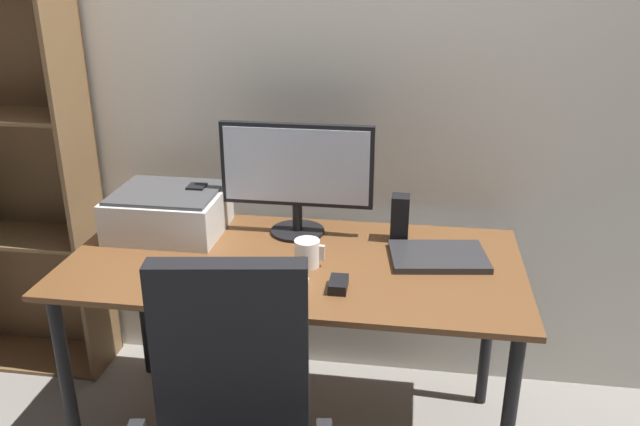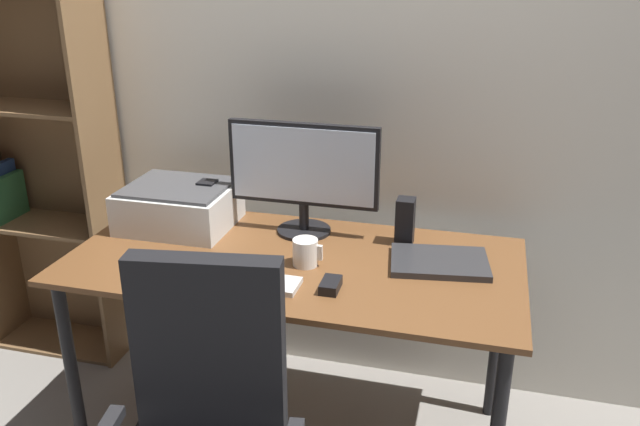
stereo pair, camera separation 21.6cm
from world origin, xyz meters
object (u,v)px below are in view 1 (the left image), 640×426
(speaker_left, at_px, (198,207))
(printer, at_px, (168,211))
(monitor, at_px, (297,172))
(keyboard, at_px, (260,285))
(laptop, at_px, (438,256))
(mouse, at_px, (338,284))
(speaker_right, at_px, (400,218))
(desk, at_px, (294,281))
(bookshelf, at_px, (13,178))
(coffee_mug, at_px, (307,253))

(speaker_left, distance_m, printer, 0.11)
(monitor, height_order, keyboard, monitor)
(keyboard, bearing_deg, laptop, 28.06)
(keyboard, relative_size, mouse, 3.02)
(laptop, bearing_deg, speaker_right, 125.35)
(keyboard, bearing_deg, speaker_right, 46.86)
(desk, xyz_separation_m, monitor, (-0.03, 0.23, 0.32))
(desk, bearing_deg, printer, 161.08)
(mouse, bearing_deg, monitor, 115.56)
(keyboard, bearing_deg, bookshelf, 154.57)
(coffee_mug, bearing_deg, bookshelf, 162.68)
(mouse, relative_size, laptop, 0.30)
(desk, distance_m, speaker_left, 0.49)
(desk, height_order, coffee_mug, coffee_mug)
(keyboard, bearing_deg, speaker_left, 128.90)
(speaker_left, bearing_deg, mouse, -34.93)
(mouse, bearing_deg, keyboard, -174.86)
(desk, xyz_separation_m, speaker_left, (-0.40, 0.22, 0.17))
(monitor, bearing_deg, speaker_left, -178.79)
(coffee_mug, height_order, printer, printer)
(desk, height_order, speaker_left, speaker_left)
(laptop, relative_size, printer, 0.80)
(speaker_left, bearing_deg, coffee_mug, -29.25)
(monitor, distance_m, laptop, 0.58)
(laptop, bearing_deg, monitor, 155.17)
(printer, bearing_deg, coffee_mug, -20.37)
(coffee_mug, height_order, speaker_right, speaker_right)
(monitor, distance_m, keyboard, 0.50)
(keyboard, distance_m, speaker_right, 0.60)
(monitor, xyz_separation_m, speaker_right, (0.38, -0.01, -0.15))
(mouse, distance_m, bookshelf, 1.53)
(monitor, xyz_separation_m, mouse, (0.20, -0.41, -0.22))
(keyboard, xyz_separation_m, mouse, (0.24, 0.03, 0.01))
(bookshelf, bearing_deg, keyboard, -26.15)
(desk, bearing_deg, speaker_right, 32.55)
(mouse, height_order, bookshelf, bookshelf)
(mouse, height_order, laptop, mouse)
(speaker_right, bearing_deg, coffee_mug, -138.87)
(keyboard, relative_size, speaker_right, 1.71)
(monitor, relative_size, printer, 1.38)
(desk, distance_m, coffee_mug, 0.14)
(laptop, xyz_separation_m, speaker_left, (-0.89, 0.15, 0.07))
(speaker_left, distance_m, speaker_right, 0.75)
(speaker_left, relative_size, speaker_right, 1.00)
(mouse, distance_m, speaker_right, 0.45)
(monitor, height_order, coffee_mug, monitor)
(desk, height_order, mouse, mouse)
(speaker_right, height_order, bookshelf, bookshelf)
(mouse, height_order, speaker_right, speaker_right)
(speaker_left, bearing_deg, speaker_right, 0.00)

